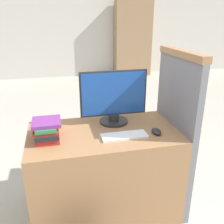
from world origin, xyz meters
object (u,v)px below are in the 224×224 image
at_px(keyboard, 124,136).
at_px(mouse, 156,131).
at_px(book_stack, 47,129).
at_px(monitor, 114,98).

height_order(keyboard, mouse, mouse).
bearing_deg(mouse, book_stack, 172.22).
height_order(keyboard, book_stack, book_stack).
xyz_separation_m(keyboard, book_stack, (-0.55, 0.11, 0.06)).
relative_size(monitor, mouse, 5.06).
distance_m(monitor, keyboard, 0.35).
bearing_deg(monitor, mouse, -47.16).
bearing_deg(keyboard, mouse, -0.32).
distance_m(monitor, book_stack, 0.58).
bearing_deg(mouse, keyboard, 179.68).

